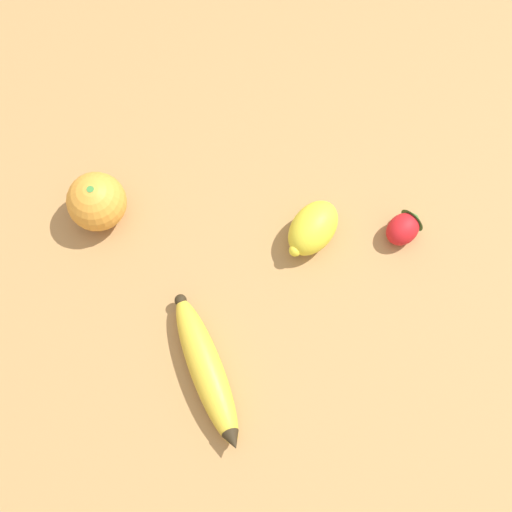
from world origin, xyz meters
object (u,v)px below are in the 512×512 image
(orange, at_px, (97,202))
(lemon, at_px, (314,229))
(strawberry, at_px, (405,227))
(banana, at_px, (207,370))

(orange, bearing_deg, lemon, -59.00)
(orange, relative_size, strawberry, 1.35)
(banana, distance_m, strawberry, 0.33)
(strawberry, distance_m, lemon, 0.12)
(banana, xyz_separation_m, lemon, (0.23, 0.01, 0.01))
(orange, xyz_separation_m, lemon, (0.15, -0.25, -0.01))
(banana, relative_size, strawberry, 3.29)
(banana, xyz_separation_m, strawberry, (0.31, -0.09, -0.00))
(strawberry, bearing_deg, lemon, 138.82)
(orange, bearing_deg, banana, -108.02)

